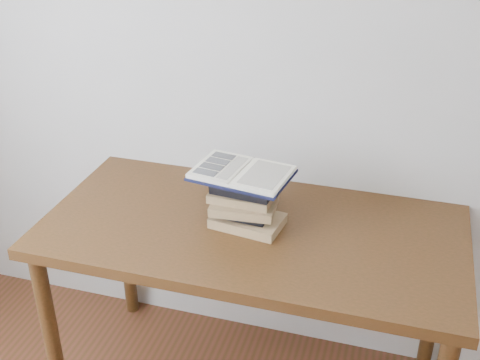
% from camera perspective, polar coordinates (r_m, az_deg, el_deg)
% --- Properties ---
extents(desk, '(1.51, 0.75, 0.81)m').
position_cam_1_polar(desk, '(2.22, 1.12, -6.45)').
color(desk, '#4E2A13').
rests_on(desk, ground).
extents(book_stack, '(0.27, 0.21, 0.18)m').
position_cam_1_polar(book_stack, '(2.14, 0.47, -2.01)').
color(book_stack, olive).
rests_on(book_stack, desk).
extents(open_book, '(0.36, 0.28, 0.03)m').
position_cam_1_polar(open_book, '(2.10, 0.19, 0.67)').
color(open_book, black).
rests_on(open_book, book_stack).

